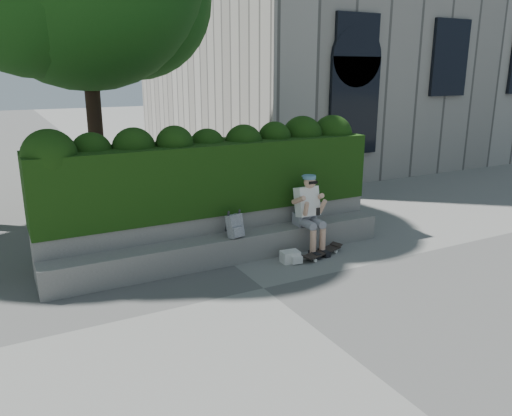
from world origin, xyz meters
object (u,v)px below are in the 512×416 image
person (309,210)px  skateboard (322,252)px  backpack_ground (290,257)px  backpack_plaid (235,226)px

person → skateboard: size_ratio=1.57×
person → backpack_ground: person is taller
backpack_ground → backpack_plaid: bearing=157.6°
skateboard → backpack_ground: backpack_ground is taller
person → skateboard: person is taller
backpack_ground → person: bearing=36.3°
skateboard → backpack_plaid: backpack_plaid is taller
backpack_plaid → backpack_ground: size_ratio=1.27×
backpack_plaid → person: bearing=-19.2°
person → backpack_plaid: (-1.41, 0.08, -0.11)m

